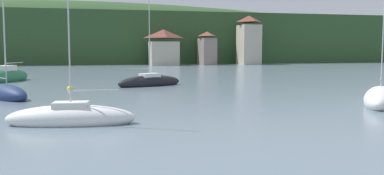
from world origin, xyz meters
TOP-DOWN VIEW (x-y plane):
  - wooded_hillside at (-8.27, 149.78)m, footprint 352.00×68.14m
  - shore_building_westcentral at (9.87, 105.12)m, footprint 6.36×5.59m
  - shore_building_central at (19.75, 105.31)m, footprint 3.20×6.01m
  - shore_building_eastcentral at (29.62, 105.10)m, footprint 4.48×5.56m
  - sailboat_far_0 at (-14.64, 63.01)m, footprint 5.02×7.66m
  - sailboat_mid_1 at (-11.52, 46.27)m, footprint 4.32×5.58m
  - sailboat_mid_2 at (-6.65, 34.66)m, footprint 6.14×2.50m
  - sailboat_mid_5 at (11.82, 36.95)m, footprint 5.28×5.85m
  - sailboat_far_6 at (-0.24, 54.28)m, footprint 6.93×4.39m
  - mooring_buoy_near at (-7.50, 52.63)m, footprint 0.60×0.60m

SIDE VIEW (x-z plane):
  - mooring_buoy_near at x=-7.50m, z-range -0.30..0.30m
  - sailboat_mid_1 at x=-11.52m, z-range -3.26..3.91m
  - sailboat_mid_2 at x=-6.65m, z-range -4.12..4.78m
  - sailboat_far_6 at x=-0.24m, z-range -4.18..4.92m
  - sailboat_mid_5 at x=11.82m, z-range -4.18..4.95m
  - sailboat_far_0 at x=-14.64m, z-range -4.32..5.37m
  - shore_building_central at x=19.75m, z-range -0.11..7.32m
  - shore_building_westcentral at x=9.87m, z-range -0.10..7.67m
  - wooded_hillside at x=-8.27m, z-range -9.55..19.87m
  - shore_building_eastcentral at x=29.62m, z-range -0.16..10.95m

